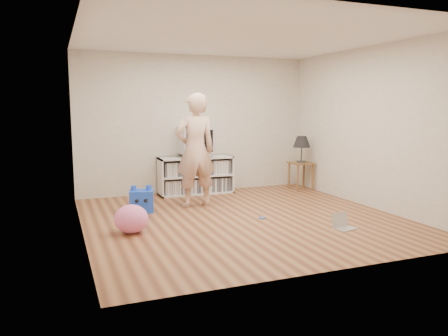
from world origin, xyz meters
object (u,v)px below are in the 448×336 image
table_lamp (302,142)px  plush_pink (131,219)px  dvd_deck (196,155)px  side_table (301,169)px  crt_tv (196,140)px  media_unit (196,175)px  person (195,151)px  laptop (343,224)px  plush_blue (142,201)px

table_lamp → plush_pink: table_lamp is taller
dvd_deck → side_table: bearing=-10.2°
table_lamp → crt_tv: bearing=169.9°
media_unit → plush_pink: media_unit is taller
side_table → person: bearing=-164.8°
side_table → laptop: side_table is taller
plush_pink → crt_tv: bearing=54.2°
laptop → plush_pink: plush_pink is taller
crt_tv → side_table: 2.18m
media_unit → crt_tv: (0.00, -0.02, 0.67)m
table_lamp → person: 2.48m
dvd_deck → table_lamp: (2.07, -0.37, 0.21)m
crt_tv → table_lamp: 2.10m
crt_tv → plush_blue: size_ratio=1.43×
person → laptop: size_ratio=5.42×
person → laptop: person is taller
crt_tv → person: person is taller
dvd_deck → plush_blue: 1.74m
table_lamp → plush_blue: table_lamp is taller
plush_blue → person: bearing=16.2°
table_lamp → plush_blue: (-3.30, -0.71, -0.76)m
media_unit → laptop: bearing=-69.5°
dvd_deck → laptop: dvd_deck is taller
dvd_deck → table_lamp: table_lamp is taller
plush_pink → media_unit: bearing=54.4°
person → plush_blue: size_ratio=4.41×
dvd_deck → crt_tv: size_ratio=0.75×
dvd_deck → crt_tv: 0.29m
side_table → person: 2.53m
crt_tv → laptop: crt_tv is taller
dvd_deck → media_unit: bearing=90.0°
media_unit → crt_tv: bearing=-90.0°
media_unit → crt_tv: crt_tv is taller
media_unit → laptop: (1.13, -3.02, -0.29)m
table_lamp → person: person is taller
dvd_deck → plush_pink: 2.75m
table_lamp → plush_pink: (-3.64, -1.82, -0.75)m
media_unit → dvd_deck: 0.39m
laptop → plush_blue: 3.05m
side_table → person: size_ratio=0.30×
laptop → plush_pink: bearing=148.7°
media_unit → side_table: 2.10m
dvd_deck → crt_tv: (0.00, -0.00, 0.29)m
crt_tv → person: 1.07m
media_unit → person: bearing=-107.6°
plush_blue → table_lamp: bearing=24.3°
crt_tv → side_table: bearing=-10.1°
side_table → person: (-2.39, -0.65, 0.51)m
media_unit → plush_blue: bearing=-138.3°
media_unit → laptop: 3.24m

